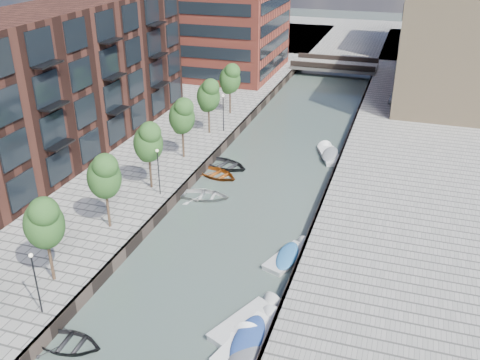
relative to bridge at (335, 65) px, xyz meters
The scene contains 29 objects.
water 32.03m from the bridge, 90.00° to the right, with size 300.00×300.00×0.00m, color #38473F.
quay_left 48.17m from the bridge, 138.37° to the right, with size 60.00×140.00×1.00m, color gray.
quay_right 35.79m from the bridge, 63.43° to the right, with size 20.00×140.00×1.00m, color gray.
quay_wall_left 32.59m from the bridge, 100.79° to the right, with size 0.25×140.00×1.00m, color #332823.
quay_wall_right 32.59m from the bridge, 79.21° to the right, with size 0.25×140.00×1.00m, color #332823.
far_closure 28.01m from the bridge, 90.00° to the left, with size 80.00×40.00×1.00m, color gray.
apartment_block 46.99m from the bridge, 115.46° to the right, with size 8.00×38.00×14.00m, color black.
tan_block_near 19.99m from the bridge, 32.01° to the right, with size 12.00×25.00×14.00m, color tan.
tan_block_far 23.87m from the bridge, 45.00° to the left, with size 12.00×20.00×16.00m, color tan.
bridge is the anchor object (origin of this frame).
tree_1 61.71m from the bridge, 97.93° to the right, with size 2.50×2.50×5.95m.
tree_2 54.81m from the bridge, 98.95° to the right, with size 2.50×2.50×5.95m.
tree_3 47.92m from the bridge, 100.25° to the right, with size 2.50×2.50×5.95m.
tree_4 41.08m from the bridge, 102.00° to the right, with size 2.50×2.50×5.95m.
tree_5 34.30m from the bridge, 104.44° to the right, with size 2.50×2.50×5.95m.
tree_6 27.63m from the bridge, 108.10° to the right, with size 2.50×2.50×5.95m.
lamp_0 64.44m from the bridge, 96.42° to the right, with size 0.24×0.24×4.12m.
lamp_1 48.58m from the bridge, 98.53° to the right, with size 0.24×0.24×4.12m.
lamp_2 32.87m from the bridge, 102.68° to the right, with size 0.24×0.24×4.12m.
sloop_0 65.28m from the bridge, 94.25° to the right, with size 3.00×4.20×0.87m, color black.
sloop_2 41.50m from the bridge, 96.40° to the right, with size 3.21×4.50×0.93m, color #7C370D.
sloop_3 45.97m from the bridge, 95.11° to the right, with size 3.21×4.50×0.93m, color #B2B2B0.
sloop_4 39.27m from the bridge, 96.71° to the right, with size 3.52×4.93×1.02m, color black.
motorboat_0 61.62m from the bridge, 85.27° to the right, with size 3.22×5.54×1.75m.
motorboat_1 63.46m from the bridge, 85.41° to the right, with size 2.79×5.42×1.72m.
motorboat_2 59.99m from the bridge, 85.64° to the right, with size 3.69×5.37×1.70m.
motorboat_3 52.71m from the bridge, 84.31° to the right, with size 3.01×4.77×1.50m.
motorboat_4 33.48m from the bridge, 81.86° to the right, with size 3.36×5.15×1.63m.
car 18.38m from the bridge, 56.21° to the right, with size 1.54×3.83×1.31m, color silver.
Camera 1 is at (11.76, -12.20, 21.88)m, focal length 40.00 mm.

